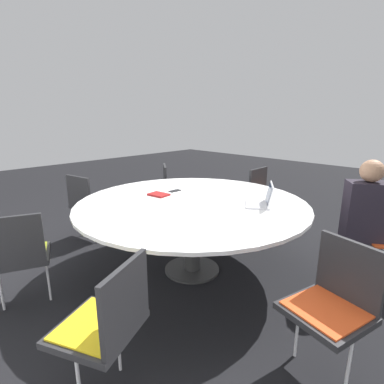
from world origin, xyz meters
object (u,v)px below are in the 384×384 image
Objects in this scene: chair_5 at (107,319)px; spiral_notebook at (159,195)px; chair_6 at (334,299)px; chair_3 at (88,201)px; chair_4 at (19,252)px; person_0 at (366,215)px; cell_phone at (175,191)px; chair_1 at (265,194)px; laptop at (262,200)px; chair_2 at (174,188)px.

chair_5 is 3.83× the size of spiral_notebook.
chair_5 is 1.33m from chair_6.
chair_3 is 3.83× the size of spiral_notebook.
spiral_notebook is (-0.11, -1.37, 0.24)m from chair_4.
person_0 is 8.71× the size of cell_phone.
chair_4 is 3.83× the size of spiral_notebook.
chair_6 is 2.03m from cell_phone.
spiral_notebook is at bearing -12.30° from chair_1.
chair_6 is at bearing -38.45° from chair_4.
chair_1 reaches higher than cell_phone.
chair_5 is at bearing 14.55° from chair_1.
spiral_notebook is at bearing -5.23° from person_0.
laptop reaches higher than chair_5.
chair_3 is at bearing -37.22° from chair_1.
chair_6 is at bearing 173.06° from spiral_notebook.
chair_1 is 1.68m from spiral_notebook.
chair_3 is at bearing -10.37° from person_0.
chair_6 is 0.71× the size of person_0.
chair_1 is at bearing 42.22° from chair_3.
chair_1 is 1.00× the size of chair_5.
spiral_notebook is (-1.08, -0.28, 0.24)m from chair_3.
spiral_notebook is at bearing 17.98° from chair_4.
chair_5 is (-0.80, 2.93, 0.00)m from chair_1.
person_0 is at bearing -157.69° from cell_phone.
chair_2 is 3.04m from chair_6.
chair_2 is 1.00× the size of chair_5.
chair_4 is 1.24m from chair_5.
chair_5 is 1.94m from cell_phone.
chair_4 is 3.01m from person_0.
chair_4 reaches higher than cell_phone.
chair_5 is at bearing -11.36° from chair_2.
spiral_notebook is at bearing -11.44° from chair_2.
cell_phone is (1.15, -1.54, 0.23)m from chair_5.
cell_phone is (0.35, 1.38, 0.23)m from chair_1.
chair_1 reaches higher than spiral_notebook.
chair_3 is at bearing 26.45° from cell_phone.
cell_phone is at bearing 0.46° from chair_6.
person_0 reaches higher than chair_3.
chair_2 and chair_5 have the same top height.
person_0 is at bearing 64.64° from chair_1.
chair_3 is at bearing 64.36° from chair_4.
chair_1 is at bearing -9.55° from chair_5.
chair_1 is at bearing -104.25° from cell_phone.
chair_3 is 1.00× the size of chair_4.
cell_phone is at bearing 11.85° from chair_5.
chair_6 is at bearing 19.12° from laptop.
person_0 is at bearing -150.97° from spiral_notebook.
person_0 is at bearing 89.04° from laptop.
chair_4 is 2.24× the size of laptop.
chair_1 and chair_5 have the same top height.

